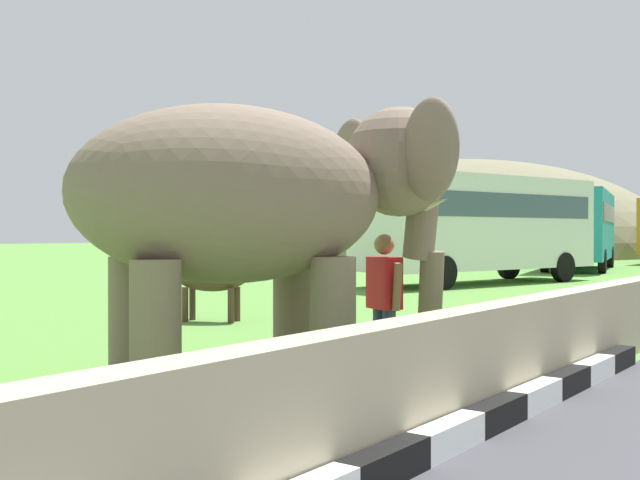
{
  "coord_description": "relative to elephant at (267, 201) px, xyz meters",
  "views": [
    {
      "loc": [
        -2.5,
        1.54,
        1.67
      ],
      "look_at": [
        3.56,
        6.01,
        1.6
      ],
      "focal_mm": 43.73,
      "sensor_mm": 36.0,
      "label": 1
    }
  ],
  "objects": [
    {
      "name": "cow_near",
      "position": [
        4.76,
        5.46,
        -1.11
      ],
      "size": [
        1.15,
        1.89,
        1.23
      ],
      "color": "#473323",
      "rests_on": "ground_plane"
    },
    {
      "name": "barrier_parapet",
      "position": [
        -1.29,
        -1.89,
        -1.48
      ],
      "size": [
        28.0,
        0.36,
        1.0
      ],
      "primitive_type": "cube",
      "color": "tan",
      "rests_on": "ground_plane"
    },
    {
      "name": "bus_white",
      "position": [
        17.94,
        6.07,
        0.1
      ],
      "size": [
        9.62,
        4.93,
        3.5
      ],
      "color": "silver",
      "rests_on": "ground_plane"
    },
    {
      "name": "bus_teal",
      "position": [
        29.51,
        6.5,
        0.1
      ],
      "size": [
        9.59,
        4.51,
        3.5
      ],
      "color": "teal",
      "rests_on": "ground_plane"
    },
    {
      "name": "hill_east",
      "position": [
        51.71,
        22.52,
        -1.98
      ],
      "size": [
        38.9,
        31.12,
        14.85
      ],
      "color": "#757155",
      "rests_on": "ground_plane"
    },
    {
      "name": "person_handler",
      "position": [
        1.65,
        -0.32,
        -1.05
      ],
      "size": [
        0.39,
        0.62,
        1.66
      ],
      "color": "navy",
      "rests_on": "ground_plane"
    },
    {
      "name": "elephant",
      "position": [
        0.0,
        0.0,
        0.0
      ],
      "size": [
        3.98,
        3.36,
        3.0
      ],
      "color": "#7A6656",
      "rests_on": "ground_plane"
    }
  ]
}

